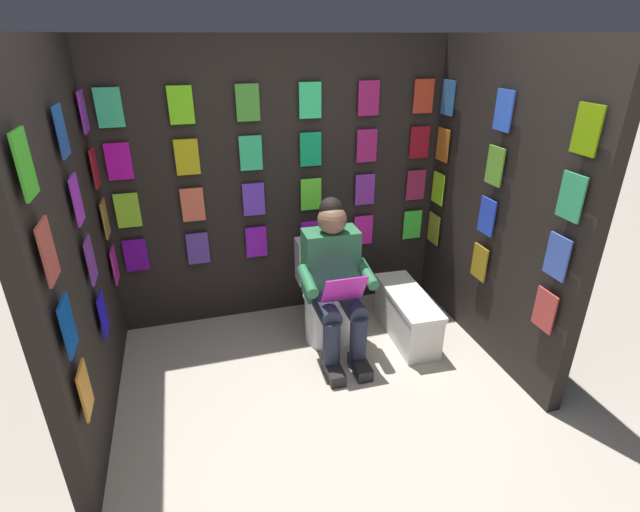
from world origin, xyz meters
TOP-DOWN VIEW (x-y plane):
  - ground_plane at (0.00, 0.00)m, footprint 30.00×30.00m
  - display_wall_back at (0.00, -1.80)m, footprint 2.78×0.14m
  - display_wall_left at (-1.39, -0.88)m, footprint 0.14×1.75m
  - display_wall_right at (1.39, -0.88)m, footprint 0.14×1.75m
  - toilet at (-0.23, -1.27)m, footprint 0.41×0.56m
  - person_reading at (-0.23, -1.05)m, footprint 0.53×0.68m
  - comic_longbox_near at (-0.84, -1.06)m, footprint 0.32×0.81m

SIDE VIEW (x-z plane):
  - ground_plane at x=0.00m, z-range 0.00..0.00m
  - comic_longbox_near at x=-0.84m, z-range 0.00..0.38m
  - toilet at x=-0.23m, z-range -0.06..0.71m
  - person_reading at x=-0.23m, z-range 0.00..1.20m
  - display_wall_left at x=-1.39m, z-range 0.00..2.24m
  - display_wall_right at x=1.39m, z-range 0.00..2.24m
  - display_wall_back at x=0.00m, z-range 0.00..2.24m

